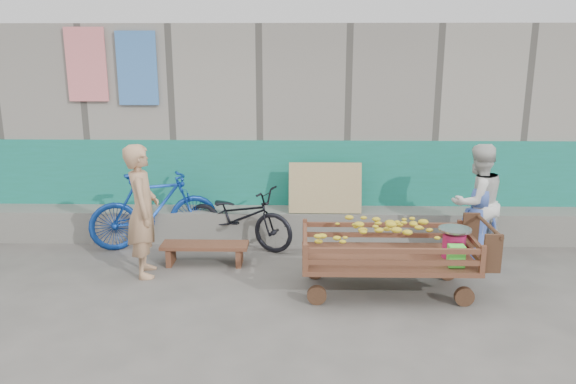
{
  "coord_description": "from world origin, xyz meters",
  "views": [
    {
      "loc": [
        -0.05,
        -5.29,
        2.66
      ],
      "look_at": [
        -0.19,
        1.2,
        1.0
      ],
      "focal_mm": 35.0,
      "sensor_mm": 36.0,
      "label": 1
    }
  ],
  "objects_px": {
    "child": "(478,225)",
    "banana_cart": "(384,242)",
    "bench": "(205,249)",
    "bicycle_dark": "(238,217)",
    "bicycle_blue": "(154,210)",
    "woman": "(477,202)",
    "vendor_man": "(143,211)"
  },
  "relations": [
    {
      "from": "child",
      "to": "banana_cart",
      "type": "bearing_deg",
      "value": 48.73
    },
    {
      "from": "banana_cart",
      "to": "bench",
      "type": "bearing_deg",
      "value": 159.79
    },
    {
      "from": "bicycle_dark",
      "to": "bicycle_blue",
      "type": "height_order",
      "value": "bicycle_blue"
    },
    {
      "from": "banana_cart",
      "to": "child",
      "type": "bearing_deg",
      "value": 35.29
    },
    {
      "from": "banana_cart",
      "to": "bicycle_blue",
      "type": "xyz_separation_m",
      "value": [
        -2.93,
        1.46,
        -0.07
      ]
    },
    {
      "from": "child",
      "to": "bench",
      "type": "bearing_deg",
      "value": 15.96
    },
    {
      "from": "bench",
      "to": "child",
      "type": "relative_size",
      "value": 1.1
    },
    {
      "from": "banana_cart",
      "to": "woman",
      "type": "height_order",
      "value": "woman"
    },
    {
      "from": "banana_cart",
      "to": "child",
      "type": "height_order",
      "value": "child"
    },
    {
      "from": "vendor_man",
      "to": "bicycle_dark",
      "type": "height_order",
      "value": "vendor_man"
    },
    {
      "from": "banana_cart",
      "to": "bench",
      "type": "distance_m",
      "value": 2.31
    },
    {
      "from": "bench",
      "to": "vendor_man",
      "type": "height_order",
      "value": "vendor_man"
    },
    {
      "from": "banana_cart",
      "to": "woman",
      "type": "distance_m",
      "value": 1.71
    },
    {
      "from": "child",
      "to": "bicycle_dark",
      "type": "relative_size",
      "value": 0.61
    },
    {
      "from": "banana_cart",
      "to": "bicycle_dark",
      "type": "distance_m",
      "value": 2.3
    },
    {
      "from": "bicycle_dark",
      "to": "child",
      "type": "bearing_deg",
      "value": -76.5
    },
    {
      "from": "bicycle_dark",
      "to": "vendor_man",
      "type": "bearing_deg",
      "value": 157.55
    },
    {
      "from": "bench",
      "to": "bicycle_dark",
      "type": "bearing_deg",
      "value": 61.84
    },
    {
      "from": "woman",
      "to": "bicycle_blue",
      "type": "distance_m",
      "value": 4.28
    },
    {
      "from": "bench",
      "to": "bicycle_dark",
      "type": "xyz_separation_m",
      "value": [
        0.36,
        0.67,
        0.23
      ]
    },
    {
      "from": "banana_cart",
      "to": "vendor_man",
      "type": "relative_size",
      "value": 1.29
    },
    {
      "from": "child",
      "to": "woman",
      "type": "bearing_deg",
      "value": -76.56
    },
    {
      "from": "woman",
      "to": "child",
      "type": "height_order",
      "value": "woman"
    },
    {
      "from": "bicycle_dark",
      "to": "bicycle_blue",
      "type": "distance_m",
      "value": 1.16
    },
    {
      "from": "bicycle_blue",
      "to": "vendor_man",
      "type": "bearing_deg",
      "value": 165.91
    },
    {
      "from": "vendor_man",
      "to": "woman",
      "type": "distance_m",
      "value": 4.17
    },
    {
      "from": "child",
      "to": "bicycle_blue",
      "type": "relative_size",
      "value": 0.57
    },
    {
      "from": "bench",
      "to": "bicycle_blue",
      "type": "bearing_deg",
      "value": 139.8
    },
    {
      "from": "bicycle_blue",
      "to": "child",
      "type": "bearing_deg",
      "value": -118.51
    },
    {
      "from": "bench",
      "to": "child",
      "type": "distance_m",
      "value": 3.48
    },
    {
      "from": "banana_cart",
      "to": "child",
      "type": "distance_m",
      "value": 1.63
    },
    {
      "from": "bench",
      "to": "child",
      "type": "xyz_separation_m",
      "value": [
        3.46,
        0.15,
        0.3
      ]
    }
  ]
}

